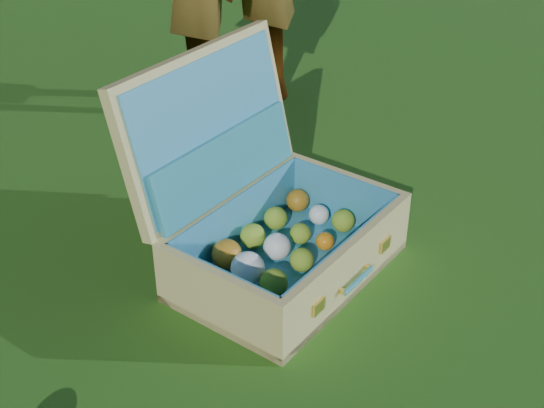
{
  "coord_description": "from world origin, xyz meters",
  "views": [
    {
      "loc": [
        -0.75,
        -1.08,
        1.1
      ],
      "look_at": [
        0.06,
        0.17,
        0.16
      ],
      "focal_mm": 50.0,
      "sensor_mm": 36.0,
      "label": 1
    }
  ],
  "objects": [
    {
      "name": "suitcase",
      "position": [
        0.02,
        0.18,
        0.14
      ],
      "size": [
        0.65,
        0.62,
        0.5
      ],
      "rotation": [
        0.0,
        0.0,
        0.36
      ],
      "color": "#D3C171",
      "rests_on": "ground"
    },
    {
      "name": "ground",
      "position": [
        0.0,
        0.0,
        0.0
      ],
      "size": [
        60.0,
        60.0,
        0.0
      ],
      "primitive_type": "plane",
      "color": "#215114",
      "rests_on": "ground"
    }
  ]
}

